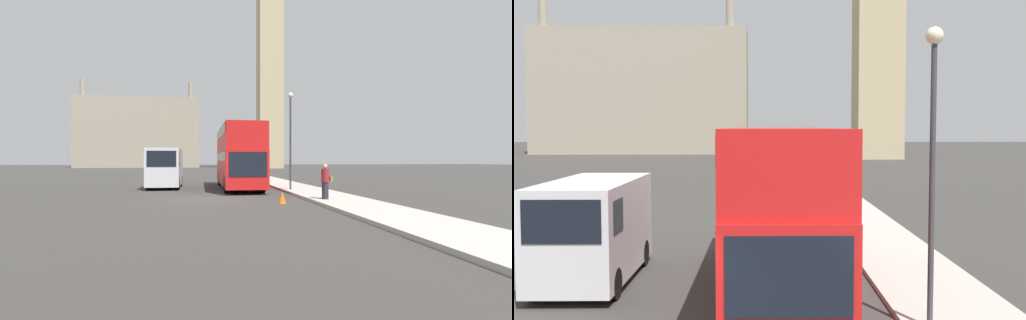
# 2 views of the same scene
# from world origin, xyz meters

# --- Properties ---
(building_block_distant) EXTENTS (33.24, 10.12, 23.73)m
(building_block_distant) POSITION_xyz_m (-16.97, 83.44, 9.75)
(building_block_distant) COLOR #9E937F
(building_block_distant) RESTS_ON ground_plane
(red_double_decker_bus) EXTENTS (2.52, 10.11, 4.25)m
(red_double_decker_bus) POSITION_xyz_m (2.49, 6.21, 2.38)
(red_double_decker_bus) COLOR red
(red_double_decker_bus) RESTS_ON ground_plane
(white_van) EXTENTS (2.21, 5.11, 2.81)m
(white_van) POSITION_xyz_m (-2.62, 7.31, 1.50)
(white_van) COLOR silver
(white_van) RESTS_ON ground_plane
(street_lamp) EXTENTS (0.36, 0.36, 6.14)m
(street_lamp) POSITION_xyz_m (5.49, 3.19, 4.14)
(street_lamp) COLOR #38383D
(street_lamp) RESTS_ON sidewalk_strip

